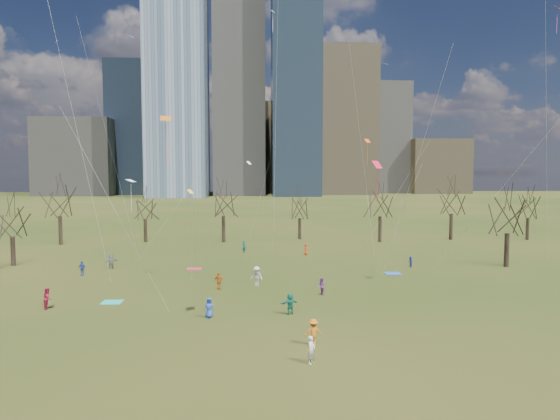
{
  "coord_description": "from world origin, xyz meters",
  "views": [
    {
      "loc": [
        -2.84,
        -36.13,
        10.57
      ],
      "look_at": [
        0.0,
        12.0,
        7.0
      ],
      "focal_mm": 32.0,
      "sensor_mm": 36.0,
      "label": 1
    }
  ],
  "objects": [
    {
      "name": "person_14",
      "position": [
        3.25,
        6.14,
        0.76
      ],
      "size": [
        0.79,
        0.89,
        1.53
      ],
      "primitive_type": "imported",
      "rotation": [
        0.0,
        0.0,
        5.04
      ],
      "color": "#8C4C99",
      "rests_on": "ground"
    },
    {
      "name": "blanket_teal",
      "position": [
        -14.24,
        4.79,
        0.01
      ],
      "size": [
        1.6,
        1.5,
        0.03
      ],
      "primitive_type": "cube",
      "color": "#1BA6A0",
      "rests_on": "ground"
    },
    {
      "name": "person_8",
      "position": [
        15.06,
        18.33,
        0.61
      ],
      "size": [
        0.5,
        0.62,
        1.22
      ],
      "primitive_type": "imported",
      "rotation": [
        0.0,
        0.0,
        4.78
      ],
      "color": "#2939B3",
      "rests_on": "ground"
    },
    {
      "name": "person_5",
      "position": [
        0.07,
        0.47,
        0.81
      ],
      "size": [
        1.56,
        0.99,
        1.61
      ],
      "primitive_type": "imported",
      "rotation": [
        0.0,
        0.0,
        3.52
      ],
      "color": "#1A7763",
      "rests_on": "ground"
    },
    {
      "name": "ground",
      "position": [
        0.0,
        0.0,
        0.0
      ],
      "size": [
        500.0,
        500.0,
        0.0
      ],
      "primitive_type": "plane",
      "color": "black",
      "rests_on": "ground"
    },
    {
      "name": "person_9",
      "position": [
        -2.31,
        10.22,
        0.91
      ],
      "size": [
        1.35,
        1.11,
        1.82
      ],
      "primitive_type": "imported",
      "rotation": [
        0.0,
        0.0,
        5.85
      ],
      "color": "silver",
      "rests_on": "ground"
    },
    {
      "name": "person_1",
      "position": [
        0.5,
        -9.23,
        0.77
      ],
      "size": [
        0.62,
        0.67,
        1.55
      ],
      "primitive_type": "imported",
      "rotation": [
        0.0,
        0.0,
        0.98
      ],
      "color": "white",
      "rests_on": "ground"
    },
    {
      "name": "person_4",
      "position": [
        -5.75,
        8.7,
        0.79
      ],
      "size": [
        1.0,
        0.62,
        1.59
      ],
      "primitive_type": "imported",
      "rotation": [
        0.0,
        0.0,
        2.87
      ],
      "color": "#D05B17",
      "rests_on": "ground"
    },
    {
      "name": "blanket_crimson",
      "position": [
        -9.12,
        18.75,
        0.01
      ],
      "size": [
        1.6,
        1.5,
        0.03
      ],
      "primitive_type": "cube",
      "color": "#B6243E",
      "rests_on": "ground"
    },
    {
      "name": "person_15",
      "position": [
        0.97,
        -6.31,
        0.82
      ],
      "size": [
        1.09,
        0.67,
        1.63
      ],
      "primitive_type": "imported",
      "rotation": [
        0.0,
        0.0,
        3.2
      ],
      "color": "orange",
      "rests_on": "ground"
    },
    {
      "name": "person_13",
      "position": [
        -3.76,
        29.81,
        0.81
      ],
      "size": [
        0.71,
        0.67,
        1.62
      ],
      "primitive_type": "imported",
      "rotation": [
        0.0,
        0.0,
        2.49
      ],
      "color": "#166757",
      "rests_on": "ground"
    },
    {
      "name": "person_2",
      "position": [
        -18.68,
        3.11,
        0.83
      ],
      "size": [
        0.69,
        0.86,
        1.66
      ],
      "primitive_type": "imported",
      "rotation": [
        0.0,
        0.0,
        1.65
      ],
      "color": "#A3173B",
      "rests_on": "ground"
    },
    {
      "name": "person_16",
      "position": [
        -20.28,
        15.86,
        0.76
      ],
      "size": [
        0.95,
        0.6,
        1.51
      ],
      "primitive_type": "imported",
      "rotation": [
        0.0,
        0.0,
        6.01
      ],
      "color": "#263FA5",
      "rests_on": "ground"
    },
    {
      "name": "downtown_skyline",
      "position": [
        -2.43,
        210.64,
        39.01
      ],
      "size": [
        212.5,
        78.0,
        118.0
      ],
      "color": "slate",
      "rests_on": "ground"
    },
    {
      "name": "blanket_navy",
      "position": [
        12.11,
        15.02,
        0.01
      ],
      "size": [
        1.6,
        1.5,
        0.03
      ],
      "primitive_type": "cube",
      "color": "blue",
      "rests_on": "ground"
    },
    {
      "name": "person_0",
      "position": [
        -5.91,
        -0.1,
        0.75
      ],
      "size": [
        0.77,
        0.54,
        1.49
      ],
      "primitive_type": "imported",
      "rotation": [
        0.0,
        0.0,
        0.09
      ],
      "color": "#2849AD",
      "rests_on": "ground"
    },
    {
      "name": "person_12",
      "position": [
        4.28,
        27.53,
        0.74
      ],
      "size": [
        0.66,
        0.83,
        1.48
      ],
      "primitive_type": "imported",
      "rotation": [
        0.0,
        0.0,
        1.86
      ],
      "color": "#D14617",
      "rests_on": "ground"
    },
    {
      "name": "kites_airborne",
      "position": [
        1.06,
        12.64,
        12.19
      ],
      "size": [
        61.35,
        44.19,
        27.95
      ],
      "color": "orange",
      "rests_on": "ground"
    },
    {
      "name": "person_11",
      "position": [
        -18.28,
        19.34,
        0.82
      ],
      "size": [
        1.57,
        1.15,
        1.64
      ],
      "primitive_type": "imported",
      "rotation": [
        0.0,
        0.0,
        0.5
      ],
      "color": "slate",
      "rests_on": "ground"
    },
    {
      "name": "bare_tree_row",
      "position": [
        -0.09,
        37.22,
        6.12
      ],
      "size": [
        113.04,
        29.8,
        9.5
      ],
      "color": "black",
      "rests_on": "ground"
    }
  ]
}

